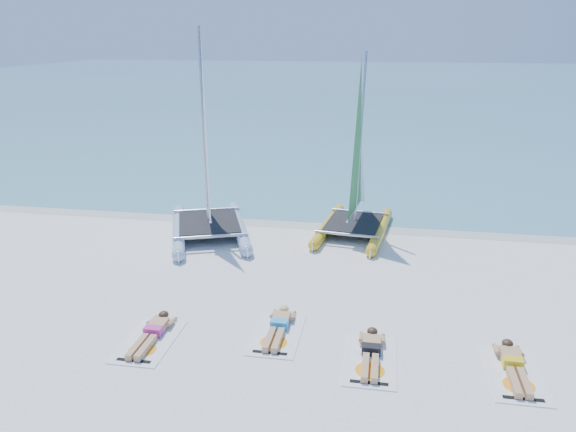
{
  "coord_description": "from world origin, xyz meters",
  "views": [
    {
      "loc": [
        2.45,
        -12.27,
        6.06
      ],
      "look_at": [
        0.07,
        1.2,
        1.61
      ],
      "focal_mm": 35.0,
      "sensor_mm": 36.0,
      "label": 1
    }
  ],
  "objects_px": {
    "towel_c": "(371,361)",
    "sunbather_a": "(153,332)",
    "catamaran_blue": "(207,174)",
    "sunbather_d": "(513,364)",
    "towel_b": "(277,334)",
    "sunbather_c": "(371,351)",
    "sunbather_b": "(279,325)",
    "catamaran_yellow": "(358,175)",
    "towel_a": "(149,341)",
    "towel_d": "(515,375)"
  },
  "relations": [
    {
      "from": "catamaran_blue",
      "to": "towel_a",
      "type": "bearing_deg",
      "value": -103.49
    },
    {
      "from": "sunbather_d",
      "to": "sunbather_b",
      "type": "bearing_deg",
      "value": 171.64
    },
    {
      "from": "sunbather_c",
      "to": "towel_d",
      "type": "xyz_separation_m",
      "value": [
        2.66,
        -0.2,
        -0.11
      ]
    },
    {
      "from": "sunbather_c",
      "to": "sunbather_d",
      "type": "bearing_deg",
      "value": -0.17
    },
    {
      "from": "catamaran_yellow",
      "to": "sunbather_a",
      "type": "distance_m",
      "value": 8.71
    },
    {
      "from": "towel_b",
      "to": "towel_c",
      "type": "bearing_deg",
      "value": -18.79
    },
    {
      "from": "catamaran_yellow",
      "to": "towel_a",
      "type": "bearing_deg",
      "value": -109.13
    },
    {
      "from": "towel_d",
      "to": "catamaran_blue",
      "type": "bearing_deg",
      "value": 140.73
    },
    {
      "from": "towel_b",
      "to": "sunbather_c",
      "type": "bearing_deg",
      "value": -13.68
    },
    {
      "from": "sunbather_b",
      "to": "towel_c",
      "type": "xyz_separation_m",
      "value": [
        1.98,
        -0.87,
        -0.11
      ]
    },
    {
      "from": "towel_c",
      "to": "sunbather_c",
      "type": "relative_size",
      "value": 1.07
    },
    {
      "from": "sunbather_b",
      "to": "sunbather_c",
      "type": "bearing_deg",
      "value": -18.79
    },
    {
      "from": "towel_c",
      "to": "sunbather_d",
      "type": "relative_size",
      "value": 1.07
    },
    {
      "from": "catamaran_blue",
      "to": "towel_a",
      "type": "height_order",
      "value": "catamaran_blue"
    },
    {
      "from": "towel_a",
      "to": "sunbather_d",
      "type": "relative_size",
      "value": 1.07
    },
    {
      "from": "catamaran_yellow",
      "to": "towel_c",
      "type": "xyz_separation_m",
      "value": [
        0.76,
        -7.79,
        -1.8
      ]
    },
    {
      "from": "sunbather_d",
      "to": "towel_b",
      "type": "bearing_deg",
      "value": 173.97
    },
    {
      "from": "towel_c",
      "to": "towel_d",
      "type": "distance_m",
      "value": 2.66
    },
    {
      "from": "sunbather_c",
      "to": "towel_d",
      "type": "bearing_deg",
      "value": -4.29
    },
    {
      "from": "catamaran_yellow",
      "to": "sunbather_d",
      "type": "bearing_deg",
      "value": -59.25
    },
    {
      "from": "towel_c",
      "to": "catamaran_blue",
      "type": "bearing_deg",
      "value": 129.24
    },
    {
      "from": "catamaran_yellow",
      "to": "sunbather_a",
      "type": "xyz_separation_m",
      "value": [
        -3.77,
        -7.66,
        -1.69
      ]
    },
    {
      "from": "catamaran_yellow",
      "to": "towel_d",
      "type": "bearing_deg",
      "value": -59.78
    },
    {
      "from": "towel_d",
      "to": "towel_c",
      "type": "bearing_deg",
      "value": 179.83
    },
    {
      "from": "sunbather_a",
      "to": "sunbather_b",
      "type": "xyz_separation_m",
      "value": [
        2.55,
        0.74,
        0.0
      ]
    },
    {
      "from": "catamaran_blue",
      "to": "towel_d",
      "type": "height_order",
      "value": "catamaran_blue"
    },
    {
      "from": "sunbather_b",
      "to": "catamaran_blue",
      "type": "bearing_deg",
      "value": 120.62
    },
    {
      "from": "sunbather_c",
      "to": "sunbather_a",
      "type": "bearing_deg",
      "value": -179.18
    },
    {
      "from": "sunbather_d",
      "to": "catamaran_blue",
      "type": "bearing_deg",
      "value": 141.56
    },
    {
      "from": "sunbather_b",
      "to": "towel_c",
      "type": "relative_size",
      "value": 0.93
    },
    {
      "from": "towel_a",
      "to": "towel_c",
      "type": "relative_size",
      "value": 1.0
    },
    {
      "from": "towel_a",
      "to": "sunbather_a",
      "type": "xyz_separation_m",
      "value": [
        0.0,
        0.19,
        0.11
      ]
    },
    {
      "from": "sunbather_d",
      "to": "towel_a",
      "type": "bearing_deg",
      "value": -178.02
    },
    {
      "from": "sunbather_c",
      "to": "sunbather_d",
      "type": "xyz_separation_m",
      "value": [
        2.66,
        -0.01,
        0.0
      ]
    },
    {
      "from": "towel_b",
      "to": "sunbather_c",
      "type": "height_order",
      "value": "sunbather_c"
    },
    {
      "from": "sunbather_c",
      "to": "catamaran_yellow",
      "type": "bearing_deg",
      "value": 95.71
    },
    {
      "from": "towel_b",
      "to": "towel_d",
      "type": "distance_m",
      "value": 4.7
    },
    {
      "from": "towel_c",
      "to": "sunbather_a",
      "type": "bearing_deg",
      "value": 178.39
    },
    {
      "from": "sunbather_b",
      "to": "sunbather_d",
      "type": "height_order",
      "value": "same"
    },
    {
      "from": "catamaran_blue",
      "to": "sunbather_b",
      "type": "bearing_deg",
      "value": -79.86
    },
    {
      "from": "sunbather_a",
      "to": "catamaran_blue",
      "type": "bearing_deg",
      "value": 97.2
    },
    {
      "from": "sunbather_a",
      "to": "towel_d",
      "type": "height_order",
      "value": "sunbather_a"
    },
    {
      "from": "towel_b",
      "to": "sunbather_a",
      "type": "bearing_deg",
      "value": -167.86
    },
    {
      "from": "catamaran_yellow",
      "to": "towel_d",
      "type": "height_order",
      "value": "catamaran_yellow"
    },
    {
      "from": "towel_b",
      "to": "towel_a",
      "type": "bearing_deg",
      "value": -163.8
    },
    {
      "from": "towel_a",
      "to": "towel_c",
      "type": "height_order",
      "value": "same"
    },
    {
      "from": "sunbather_c",
      "to": "sunbather_d",
      "type": "relative_size",
      "value": 1.0
    },
    {
      "from": "towel_a",
      "to": "sunbather_d",
      "type": "height_order",
      "value": "sunbather_d"
    },
    {
      "from": "catamaran_blue",
      "to": "towel_c",
      "type": "bearing_deg",
      "value": -71.23
    },
    {
      "from": "towel_a",
      "to": "sunbather_d",
      "type": "xyz_separation_m",
      "value": [
        7.2,
        0.25,
        0.11
      ]
    }
  ]
}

